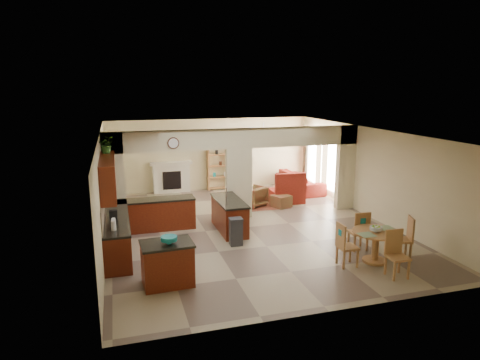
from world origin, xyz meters
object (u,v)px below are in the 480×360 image
object	(u,v)px
sofa	(300,181)
armchair	(254,196)
dining_table	(376,242)
kitchen_island	(167,263)

from	to	relation	value
sofa	armchair	size ratio (longest dim) A/B	3.35
dining_table	kitchen_island	bearing A→B (deg)	177.64
sofa	dining_table	bearing A→B (deg)	167.47
dining_table	sofa	distance (m)	7.04
sofa	armchair	distance (m)	2.89
kitchen_island	sofa	bearing A→B (deg)	45.31
kitchen_island	armchair	bearing A→B (deg)	52.34
kitchen_island	armchair	distance (m)	6.29
sofa	armchair	bearing A→B (deg)	119.99
dining_table	sofa	size ratio (longest dim) A/B	0.44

